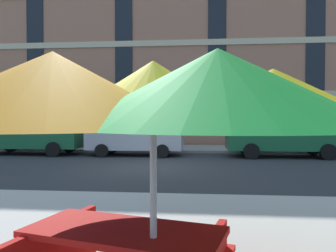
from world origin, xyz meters
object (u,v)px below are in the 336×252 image
(patio_umbrella, at_px, (153,97))
(pickup_green, at_px, (26,133))
(street_tree_left, at_px, (26,90))
(pickup_green_midblock, at_px, (289,134))
(sedan_silver, at_px, (134,135))

(patio_umbrella, bearing_deg, pickup_green, 122.26)
(patio_umbrella, bearing_deg, street_tree_left, 121.29)
(pickup_green, relative_size, pickup_green_midblock, 1.00)
(pickup_green, bearing_deg, street_tree_left, 117.54)
(pickup_green_midblock, distance_m, patio_umbrella, 13.48)
(street_tree_left, bearing_deg, sedan_silver, -25.61)
(pickup_green, xyz_separation_m, street_tree_left, (-1.78, 3.42, 2.35))
(pickup_green, bearing_deg, pickup_green_midblock, 0.00)
(pickup_green, relative_size, patio_umbrella, 1.38)
(pickup_green, distance_m, street_tree_left, 4.52)
(sedan_silver, distance_m, street_tree_left, 8.28)
(pickup_green_midblock, bearing_deg, sedan_silver, -180.00)
(street_tree_left, bearing_deg, pickup_green, -62.46)
(pickup_green, distance_m, patio_umbrella, 15.05)
(sedan_silver, bearing_deg, pickup_green, 180.00)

